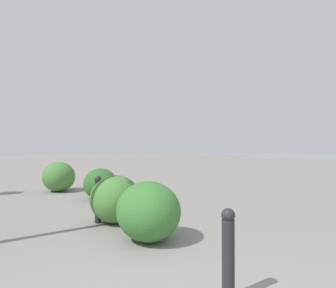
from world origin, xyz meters
TOP-DOWN VIEW (x-y plane):
  - bollard_near at (0.68, -0.88)m, footprint 0.13×0.13m
  - bollard_mid at (3.93, -0.69)m, footprint 0.13×0.13m
  - shrub_low at (2.54, -1.02)m, footprint 1.06×0.96m
  - shrub_round at (8.10, -0.81)m, footprint 1.09×0.98m
  - shrub_wide at (6.15, -1.49)m, footprint 0.98×0.88m
  - shrub_tall at (3.78, -0.98)m, footprint 1.04×0.93m

SIDE VIEW (x-z plane):
  - shrub_wide at x=6.15m, z-range 0.00..0.83m
  - shrub_tall at x=3.78m, z-range 0.00..0.88m
  - bollard_near at x=0.68m, z-range 0.02..0.88m
  - shrub_low at x=2.54m, z-range 0.00..0.90m
  - bollard_mid at x=3.93m, z-range 0.02..0.90m
  - shrub_round at x=8.10m, z-range 0.00..0.93m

